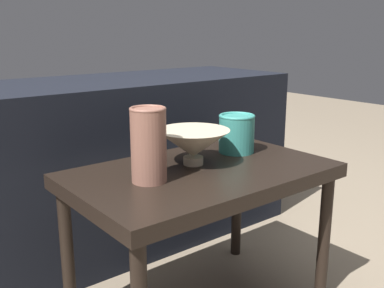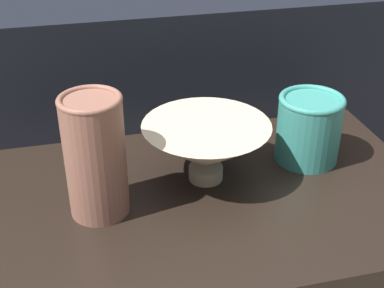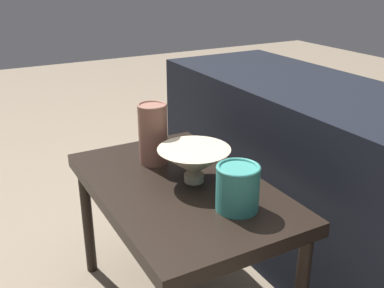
{
  "view_description": "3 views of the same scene",
  "coord_description": "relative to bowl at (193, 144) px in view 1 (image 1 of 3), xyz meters",
  "views": [
    {
      "loc": [
        -0.76,
        -0.91,
        0.82
      ],
      "look_at": [
        -0.02,
        0.02,
        0.52
      ],
      "focal_mm": 42.0,
      "sensor_mm": 36.0,
      "label": 1
    },
    {
      "loc": [
        -0.19,
        -0.68,
        0.94
      ],
      "look_at": [
        -0.02,
        0.02,
        0.53
      ],
      "focal_mm": 50.0,
      "sensor_mm": 36.0,
      "label": 2
    },
    {
      "loc": [
        1.02,
        -0.52,
        1.03
      ],
      "look_at": [
        -0.03,
        0.06,
        0.55
      ],
      "focal_mm": 42.0,
      "sensor_mm": 36.0,
      "label": 3
    }
  ],
  "objects": [
    {
      "name": "vase_textured_left",
      "position": [
        -0.18,
        -0.05,
        0.04
      ],
      "size": [
        0.09,
        0.09,
        0.19
      ],
      "color": "brown",
      "rests_on": "table"
    },
    {
      "name": "bowl",
      "position": [
        0.0,
        0.0,
        0.0
      ],
      "size": [
        0.21,
        0.21,
        0.1
      ],
      "color": "#C1B293",
      "rests_on": "table"
    },
    {
      "name": "table",
      "position": [
        -0.01,
        -0.05,
        -0.11
      ],
      "size": [
        0.73,
        0.45,
        0.45
      ],
      "color": "black",
      "rests_on": "ground_plane"
    },
    {
      "name": "vase_colorful_right",
      "position": [
        0.19,
        0.02,
        0.0
      ],
      "size": [
        0.11,
        0.11,
        0.12
      ],
      "color": "teal",
      "rests_on": "table"
    },
    {
      "name": "couch_backdrop",
      "position": [
        -0.01,
        0.53,
        -0.19
      ],
      "size": [
        1.49,
        0.5,
        0.64
      ],
      "color": "black",
      "rests_on": "ground_plane"
    }
  ]
}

